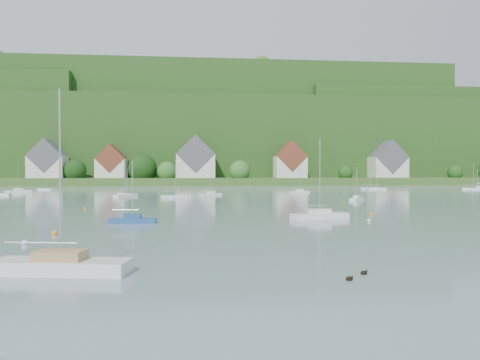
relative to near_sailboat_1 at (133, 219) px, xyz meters
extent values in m
cube|color=#2E551F|center=(1.29, 154.95, 1.10)|extent=(600.00, 60.00, 3.00)
cube|color=#173C13|center=(1.29, 229.95, 19.60)|extent=(620.00, 160.00, 40.00)
cube|color=#173C13|center=(11.29, 224.95, 27.60)|extent=(240.00, 130.00, 60.00)
cube|color=#173C13|center=(161.29, 209.95, 21.60)|extent=(200.00, 110.00, 48.00)
sphere|color=#1A4514|center=(119.72, 139.85, 4.70)|extent=(6.45, 6.45, 6.45)
sphere|color=#275720|center=(-5.50, 138.83, 5.26)|extent=(8.19, 8.19, 8.19)
sphere|color=#275720|center=(-50.67, 141.02, 4.71)|extent=(6.49, 6.49, 6.49)
sphere|color=#275720|center=(48.14, 147.04, 6.56)|extent=(12.16, 12.16, 12.16)
sphere|color=#275720|center=(24.28, 134.88, 5.44)|extent=(8.73, 8.73, 8.73)
sphere|color=black|center=(-42.58, 140.81, 5.63)|extent=(9.32, 9.32, 9.32)
sphere|color=#1A4514|center=(69.13, 136.64, 4.63)|extent=(6.24, 6.24, 6.24)
sphere|color=black|center=(90.72, 149.49, 5.26)|extent=(8.16, 8.16, 8.16)
sphere|color=black|center=(-15.71, 141.31, 6.48)|extent=(11.92, 11.92, 11.92)
sphere|color=#1A4514|center=(-82.98, 218.09, 51.40)|extent=(10.29, 10.29, 10.29)
sphere|color=black|center=(-66.87, 206.34, 50.86)|extent=(7.18, 7.18, 7.18)
sphere|color=#1A4514|center=(40.79, 209.98, 59.85)|extent=(12.83, 12.83, 12.83)
sphere|color=#275720|center=(-38.63, 197.13, 59.03)|extent=(8.18, 8.18, 8.18)
sphere|color=#1A4514|center=(2.40, 234.60, 59.83)|extent=(12.73, 12.73, 12.73)
sphere|color=#1A4514|center=(84.69, 199.48, 59.62)|extent=(11.50, 11.50, 11.50)
sphere|color=#1A4514|center=(62.00, 229.84, 60.17)|extent=(14.65, 14.65, 14.65)
sphere|color=#275720|center=(40.54, 186.24, 59.69)|extent=(11.95, 11.95, 11.95)
sphere|color=#1A4514|center=(120.73, 193.53, 59.31)|extent=(9.76, 9.76, 9.76)
sphere|color=#275720|center=(-45.85, 229.25, 58.84)|extent=(7.07, 7.07, 7.07)
sphere|color=black|center=(-2.18, 198.26, 59.04)|extent=(8.21, 8.21, 8.21)
sphere|color=#275720|center=(-21.53, 222.05, 59.75)|extent=(12.24, 12.24, 12.24)
sphere|color=#275720|center=(115.80, 197.93, 59.18)|extent=(9.00, 9.00, 9.00)
sphere|color=#1A4514|center=(102.32, 212.92, 59.01)|extent=(8.03, 8.03, 8.03)
sphere|color=#275720|center=(177.94, 213.25, 47.27)|extent=(9.52, 9.52, 9.52)
sphere|color=#275720|center=(101.77, 213.31, 48.22)|extent=(14.97, 14.97, 14.97)
sphere|color=#1A4514|center=(79.96, 210.77, 47.31)|extent=(9.78, 9.78, 9.78)
sphere|color=#1A4514|center=(120.98, 209.66, 47.71)|extent=(12.02, 12.02, 12.02)
sphere|color=black|center=(139.19, 190.97, 47.63)|extent=(11.57, 11.57, 11.57)
sphere|color=#1A4514|center=(123.72, 177.69, 47.82)|extent=(12.65, 12.65, 12.65)
sphere|color=#275720|center=(143.93, 183.32, 47.05)|extent=(8.28, 8.28, 8.28)
sphere|color=black|center=(169.19, 219.26, 46.91)|extent=(7.47, 7.47, 7.47)
sphere|color=#275720|center=(100.43, 202.17, 47.26)|extent=(9.48, 9.48, 9.48)
sphere|color=#1A4514|center=(-38.68, 217.09, 41.70)|extent=(12.01, 12.01, 12.01)
sphere|color=black|center=(119.96, 207.30, 42.24)|extent=(15.08, 15.08, 15.08)
sphere|color=#275720|center=(109.70, 222.97, 42.40)|extent=(15.99, 15.99, 15.99)
sphere|color=black|center=(-2.41, 227.16, 42.35)|extent=(15.72, 15.72, 15.72)
sphere|color=#1A4514|center=(12.18, 222.87, 41.45)|extent=(10.54, 10.54, 10.54)
cube|color=silver|center=(-53.71, 141.95, 7.10)|extent=(14.00, 10.00, 9.00)
cube|color=#505157|center=(-53.71, 141.95, 11.60)|extent=(14.00, 10.40, 14.00)
cube|color=silver|center=(-28.71, 143.95, 6.60)|extent=(12.00, 9.00, 8.00)
cube|color=brown|center=(-28.71, 143.95, 10.60)|extent=(12.00, 9.36, 12.00)
cube|color=silver|center=(6.29, 142.95, 7.60)|extent=(16.00, 11.00, 10.00)
cube|color=#505157|center=(6.29, 142.95, 12.60)|extent=(16.00, 11.44, 16.00)
cube|color=silver|center=(46.29, 140.95, 7.10)|extent=(13.00, 10.00, 9.00)
cube|color=brown|center=(46.29, 140.95, 11.60)|extent=(13.00, 10.40, 13.00)
cube|color=silver|center=(91.29, 144.95, 7.10)|extent=(15.00, 10.00, 9.00)
cube|color=#505157|center=(91.29, 144.95, 11.60)|extent=(15.00, 10.40, 15.00)
cube|color=#214D86|center=(0.00, 0.00, -0.15)|extent=(5.02, 1.68, 0.49)
cube|color=#214D86|center=(0.00, 0.00, 0.35)|extent=(1.79, 1.07, 0.50)
cylinder|color=silver|center=(0.00, 0.00, 3.19)|extent=(0.10, 0.10, 6.19)
cylinder|color=silver|center=(-0.74, 0.04, 1.00)|extent=(2.72, 0.24, 0.08)
cube|color=white|center=(-0.41, -23.89, -0.03)|extent=(7.49, 3.24, 0.72)
cube|color=tan|center=(-0.41, -23.89, 0.58)|extent=(2.74, 1.83, 0.50)
cylinder|color=silver|center=(-0.41, -23.89, 4.86)|extent=(0.10, 0.10, 9.06)
cylinder|color=silver|center=(-1.49, -23.71, 1.23)|extent=(3.94, 0.76, 0.08)
cube|color=white|center=(20.80, 2.01, -0.06)|extent=(7.04, 3.58, 0.68)
cube|color=white|center=(20.80, 2.01, 0.53)|extent=(2.64, 1.90, 0.50)
cylinder|color=silver|center=(20.80, 2.01, 4.52)|extent=(0.10, 0.10, 8.48)
cylinder|color=silver|center=(19.82, 1.75, 1.18)|extent=(3.62, 1.04, 0.08)
sphere|color=orange|center=(-5.37, -8.67, -0.40)|extent=(0.50, 0.50, 0.50)
sphere|color=silver|center=(-5.95, -13.81, -0.40)|extent=(0.46, 0.46, 0.46)
sphere|color=orange|center=(28.68, 6.55, -0.40)|extent=(0.48, 0.48, 0.48)
sphere|color=orange|center=(-9.11, 17.76, -0.40)|extent=(0.38, 0.38, 0.38)
sphere|color=silver|center=(25.48, -0.98, -0.40)|extent=(0.38, 0.38, 0.38)
ellipsoid|color=black|center=(14.30, -26.87, -0.31)|extent=(0.38, 0.24, 0.24)
sphere|color=black|center=(14.46, -26.87, -0.21)|extent=(0.10, 0.10, 0.10)
ellipsoid|color=black|center=(15.50, -25.67, -0.31)|extent=(0.38, 0.24, 0.24)
sphere|color=black|center=(15.66, -25.67, -0.21)|extent=(0.10, 0.10, 0.10)
cube|color=white|center=(2.35, 46.12, -0.10)|extent=(6.16, 3.35, 0.59)
cylinder|color=silver|center=(2.35, 46.12, 3.90)|extent=(0.10, 0.10, 7.42)
cylinder|color=silver|center=(1.50, 45.86, 1.10)|extent=(3.14, 1.05, 0.08)
cube|color=white|center=(91.16, 80.30, -0.16)|extent=(4.89, 1.97, 0.48)
cylinder|color=silver|center=(91.16, 80.30, 3.05)|extent=(0.10, 0.10, 5.95)
cylinder|color=silver|center=(90.46, 80.20, 0.98)|extent=(2.60, 0.43, 0.08)
cube|color=white|center=(-39.66, 74.00, -0.07)|extent=(6.65, 4.16, 0.65)
cube|color=white|center=(-39.66, 74.00, 0.50)|extent=(2.57, 2.04, 0.50)
cylinder|color=silver|center=(-39.66, 74.00, 4.28)|extent=(0.10, 0.10, 8.06)
cylinder|color=silver|center=(-40.55, 73.63, 1.15)|extent=(3.30, 1.45, 0.08)
cube|color=white|center=(60.75, 88.08, -0.09)|extent=(6.35, 3.67, 0.61)
cylinder|color=silver|center=(60.75, 88.08, 4.05)|extent=(0.10, 0.10, 7.67)
cylinder|color=silver|center=(59.89, 87.77, 1.12)|extent=(3.21, 1.20, 0.08)
cube|color=white|center=(37.03, 34.63, -0.16)|extent=(4.00, 4.45, 0.47)
cube|color=white|center=(37.03, 34.63, 0.32)|extent=(1.75, 1.85, 0.50)
cylinder|color=silver|center=(37.03, 34.63, 3.00)|extent=(0.10, 0.10, 5.86)
cylinder|color=silver|center=(36.58, 34.09, 0.97)|extent=(1.70, 2.04, 0.08)
cube|color=white|center=(-9.32, 57.96, -0.16)|extent=(4.73, 3.27, 0.46)
cylinder|color=silver|center=(-9.32, 57.96, 2.97)|extent=(0.10, 0.10, 5.81)
cylinder|color=silver|center=(-9.94, 58.28, 0.97)|extent=(2.31, 1.23, 0.08)
cube|color=white|center=(-8.48, 50.16, -0.12)|extent=(4.70, 5.34, 0.56)
cylinder|color=silver|center=(-8.48, 50.16, 3.65)|extent=(0.10, 0.10, 6.98)
cylinder|color=silver|center=(-9.00, 49.51, 1.06)|extent=(1.97, 2.45, 0.08)
cube|color=white|center=(9.97, 55.30, -0.14)|extent=(5.22, 3.60, 0.51)
cube|color=white|center=(9.97, 55.30, 0.37)|extent=(2.05, 1.71, 0.50)
cylinder|color=silver|center=(9.97, 55.30, 3.32)|extent=(0.10, 0.10, 6.41)
cylinder|color=silver|center=(9.29, 54.95, 1.02)|extent=(2.55, 1.35, 0.08)
cube|color=white|center=(61.24, 84.11, -0.11)|extent=(5.77, 1.87, 0.57)
cylinder|color=silver|center=(61.24, 84.11, 3.73)|extent=(0.10, 0.10, 7.12)
cylinder|color=silver|center=(60.39, 84.06, 1.07)|extent=(3.13, 0.23, 0.08)
cube|color=white|center=(89.79, 80.09, -0.10)|extent=(5.27, 5.61, 0.60)
cylinder|color=silver|center=(89.79, 80.09, 3.97)|extent=(0.10, 0.10, 7.52)
cylinder|color=silver|center=(89.19, 80.76, 1.11)|extent=(2.26, 2.52, 0.08)
cube|color=white|center=(33.15, 65.54, -0.14)|extent=(5.39, 2.80, 0.52)
cube|color=white|center=(33.15, 65.54, 0.37)|extent=(2.02, 1.47, 0.50)
cylinder|color=silver|center=(33.15, 65.54, 3.36)|extent=(0.10, 0.10, 6.48)
cylinder|color=silver|center=(32.40, 65.33, 1.02)|extent=(2.77, 0.85, 0.08)
cube|color=white|center=(-37.96, 90.47, -0.13)|extent=(5.32, 4.01, 0.53)
cylinder|color=silver|center=(-37.96, 90.47, 3.45)|extent=(0.10, 0.10, 6.64)
cylinder|color=silver|center=(-38.64, 90.88, 1.03)|extent=(2.54, 1.58, 0.08)
camera|label=1|loc=(6.79, -48.54, 4.98)|focal=33.83mm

